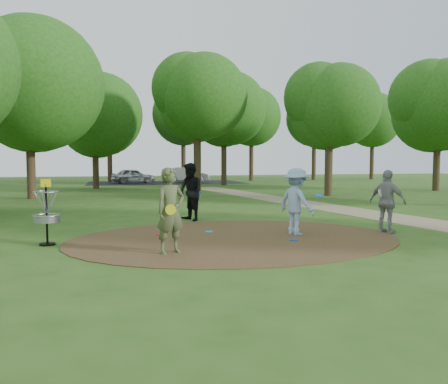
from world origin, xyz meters
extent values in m
plane|color=#2D5119|center=(0.00, 0.00, 0.00)|extent=(100.00, 100.00, 0.00)
cylinder|color=#47301C|center=(0.00, 0.00, 0.01)|extent=(8.40, 8.40, 0.02)
cube|color=#8C7A5B|center=(6.50, 2.00, 0.01)|extent=(7.55, 39.89, 0.01)
cube|color=black|center=(2.00, 30.00, 0.00)|extent=(14.00, 8.00, 0.01)
imported|color=#4B5632|center=(-1.85, -1.40, 0.91)|extent=(0.78, 0.67, 1.82)
cylinder|color=yellow|center=(-1.87, -1.60, 0.96)|extent=(0.22, 0.09, 0.22)
imported|color=#97B2E2|center=(1.71, 0.15, 0.89)|extent=(1.04, 1.31, 1.77)
cylinder|color=blue|center=(2.35, 0.12, 1.04)|extent=(0.24, 0.24, 0.08)
imported|color=black|center=(-0.51, 3.58, 0.95)|extent=(1.03, 1.14, 1.90)
cylinder|color=#0C90CD|center=(-0.27, 3.62, 0.85)|extent=(0.23, 0.10, 0.22)
imported|color=#949396|center=(4.20, -0.24, 0.86)|extent=(0.84, 1.09, 1.73)
cylinder|color=silver|center=(4.02, -0.20, 1.10)|extent=(0.23, 0.13, 0.22)
cylinder|color=#1BAFDC|center=(-0.46, 1.07, 0.03)|extent=(0.22, 0.22, 0.02)
cylinder|color=blue|center=(1.27, -0.68, 0.03)|extent=(0.22, 0.22, 0.02)
cylinder|color=red|center=(-1.80, 0.97, 0.03)|extent=(0.22, 0.22, 0.02)
imported|color=#B3B4BB|center=(-0.98, 29.54, 0.66)|extent=(4.05, 2.18, 1.31)
imported|color=#929299|center=(3.73, 29.40, 0.71)|extent=(4.32, 1.55, 1.42)
cylinder|color=black|center=(-4.50, 0.30, 0.68)|extent=(0.05, 0.05, 1.35)
cylinder|color=black|center=(-4.50, 0.30, 0.02)|extent=(0.36, 0.36, 0.04)
cylinder|color=gray|center=(-4.50, 0.30, 0.62)|extent=(0.60, 0.60, 0.16)
torus|color=gray|center=(-4.50, 0.30, 0.70)|extent=(0.63, 0.63, 0.03)
torus|color=gray|center=(-4.50, 0.30, 1.25)|extent=(0.58, 0.58, 0.02)
cube|color=yellow|center=(-4.50, 0.30, 1.45)|extent=(0.22, 0.02, 0.18)
cylinder|color=#332316|center=(-7.00, 14.00, 1.90)|extent=(0.44, 0.44, 3.80)
sphere|color=#214A13|center=(-7.00, 14.00, 5.67)|extent=(6.80, 6.80, 6.80)
cylinder|color=#332316|center=(2.00, 15.00, 2.09)|extent=(0.44, 0.44, 4.18)
sphere|color=#214A13|center=(2.00, 15.00, 5.55)|extent=(5.00, 5.00, 5.00)
cylinder|color=#332316|center=(9.00, 12.00, 1.80)|extent=(0.44, 0.44, 3.61)
sphere|color=#214A13|center=(9.00, 12.00, 4.89)|extent=(4.64, 4.64, 4.64)
cylinder|color=#332316|center=(-4.00, 22.00, 1.71)|extent=(0.44, 0.44, 3.42)
sphere|color=#214A13|center=(-4.00, 22.00, 5.04)|extent=(5.89, 5.89, 5.89)
cylinder|color=#332316|center=(6.00, 24.00, 2.19)|extent=(0.44, 0.44, 4.37)
sphere|color=#214A13|center=(6.00, 24.00, 6.01)|extent=(5.96, 5.96, 5.96)
cylinder|color=#332316|center=(18.00, 14.00, 1.90)|extent=(0.44, 0.44, 3.80)
sphere|color=#214A13|center=(18.00, 14.00, 5.44)|extent=(5.98, 5.98, 5.98)
camera|label=1|loc=(-3.08, -10.48, 1.94)|focal=35.00mm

